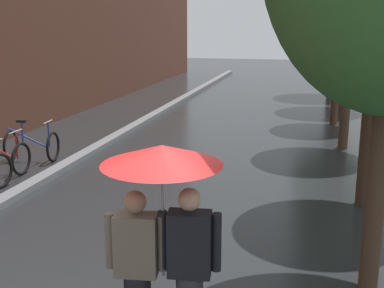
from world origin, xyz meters
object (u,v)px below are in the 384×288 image
at_px(street_tree_3, 341,7).
at_px(couple_under_umbrella, 163,219).
at_px(parked_bicycle_4, 32,145).
at_px(parked_bicycle_3, 0,156).
at_px(street_tree_5, 336,3).

distance_m(street_tree_3, couple_under_umbrella, 12.36).
bearing_deg(couple_under_umbrella, parked_bicycle_4, 130.08).
xyz_separation_m(parked_bicycle_3, couple_under_umbrella, (5.10, -4.86, 1.00)).
distance_m(parked_bicycle_3, parked_bicycle_4, 1.05).
height_order(street_tree_3, couple_under_umbrella, street_tree_3).
distance_m(street_tree_5, couple_under_umbrella, 18.95).
distance_m(street_tree_3, parked_bicycle_4, 9.75).
bearing_deg(street_tree_5, parked_bicycle_3, -117.06).
bearing_deg(street_tree_5, street_tree_3, -90.30).
height_order(street_tree_5, couple_under_umbrella, street_tree_5).
relative_size(street_tree_3, parked_bicycle_3, 4.63).
relative_size(street_tree_3, parked_bicycle_4, 4.36).
bearing_deg(parked_bicycle_3, couple_under_umbrella, -43.64).
bearing_deg(street_tree_3, street_tree_5, 89.70).
xyz_separation_m(street_tree_3, parked_bicycle_3, (-7.03, -7.15, -3.19)).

